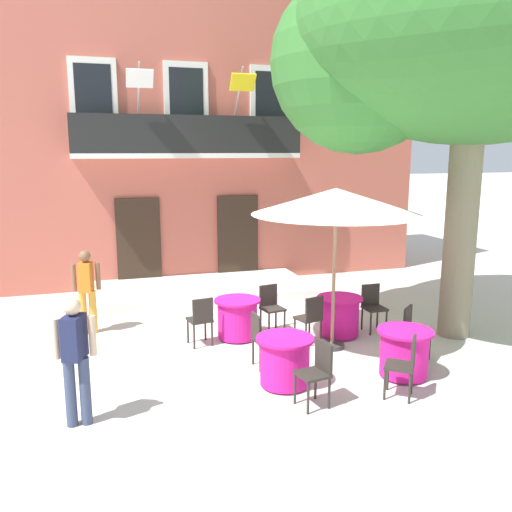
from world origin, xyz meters
TOP-DOWN VIEW (x-y plane):
  - ground_plane at (0.00, 0.00)m, footprint 120.00×120.00m
  - building_facade at (-0.38, 6.99)m, footprint 13.00×5.09m
  - entrance_step_platform at (-0.38, 3.77)m, footprint 5.34×2.47m
  - plane_tree at (3.61, -0.39)m, footprint 6.60×5.79m
  - cafe_table_near_tree at (1.73, -1.85)m, footprint 0.86×0.86m
  - cafe_chair_near_tree_0 at (2.24, -1.30)m, footprint 0.56×0.56m
  - cafe_chair_near_tree_1 at (1.33, -2.49)m, footprint 0.56×0.56m
  - cafe_table_middle at (1.59, 0.16)m, footprint 0.86×0.86m
  - cafe_chair_middle_0 at (2.34, 0.24)m, footprint 0.40×0.40m
  - cafe_chair_middle_1 at (0.89, -0.11)m, footprint 0.49×0.49m
  - cafe_table_front at (-0.29, 0.58)m, footprint 0.86×0.86m
  - cafe_chair_front_0 at (-1.02, 0.39)m, footprint 0.46×0.46m
  - cafe_chair_front_1 at (0.43, 0.79)m, footprint 0.46×0.46m
  - cafe_table_far_side at (-0.16, -1.61)m, footprint 0.86×0.86m
  - cafe_chair_far_side_0 at (-0.27, -0.86)m, footprint 0.42×0.42m
  - cafe_chair_far_side_1 at (0.04, -2.33)m, footprint 0.46×0.46m
  - cafe_umbrella at (1.20, -0.38)m, footprint 2.90×2.90m
  - pedestrian_near_entrance at (-2.96, 1.72)m, footprint 0.53×0.38m
  - pedestrian_mid_plaza at (-3.09, -1.93)m, footprint 0.53×0.40m

SIDE VIEW (x-z plane):
  - ground_plane at x=0.00m, z-range 0.00..0.00m
  - entrance_step_platform at x=-0.38m, z-range 0.00..0.25m
  - cafe_table_near_tree at x=1.73m, z-range 0.01..0.77m
  - cafe_table_middle at x=1.59m, z-range 0.01..0.77m
  - cafe_table_front at x=-0.29m, z-range 0.01..0.77m
  - cafe_table_far_side at x=-0.16m, z-range 0.01..0.77m
  - cafe_chair_near_tree_0 at x=2.24m, z-range 0.07..0.98m
  - cafe_chair_near_tree_1 at x=1.33m, z-range 0.07..0.98m
  - cafe_chair_middle_0 at x=2.34m, z-range 0.07..0.98m
  - cafe_chair_middle_1 at x=0.89m, z-range 0.07..0.98m
  - cafe_chair_front_0 at x=-1.02m, z-range 0.07..0.98m
  - cafe_chair_front_1 at x=0.43m, z-range 0.07..0.98m
  - cafe_chair_far_side_0 at x=-0.27m, z-range 0.07..0.98m
  - cafe_chair_far_side_1 at x=0.04m, z-range 0.07..0.98m
  - pedestrian_near_entrance at x=-2.96m, z-range 0.10..1.73m
  - pedestrian_mid_plaza at x=-3.09m, z-range 0.11..1.81m
  - cafe_umbrella at x=1.20m, z-range 1.19..4.04m
  - building_facade at x=-0.38m, z-range 0.00..7.50m
  - plane_tree at x=3.61m, z-range 1.64..9.06m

